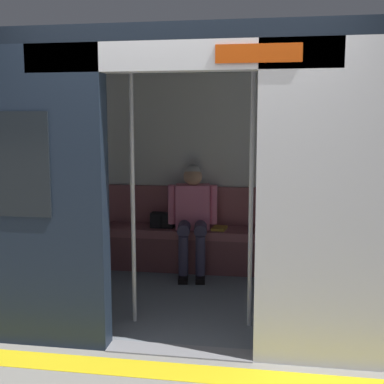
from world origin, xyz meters
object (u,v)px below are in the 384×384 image
person_seated (193,211)px  bench_seat (213,240)px  train_car (192,138)px  grab_pole_door (133,193)px  book (219,228)px  grab_pole_far (251,195)px  handbag (162,220)px

person_seated → bench_seat: bearing=-167.1°
train_car → grab_pole_door: 0.85m
train_car → bench_seat: train_car is taller
train_car → book: bearing=-99.3°
train_car → bench_seat: 1.48m
train_car → bench_seat: (-0.08, -0.91, -1.17)m
bench_seat → grab_pole_far: size_ratio=1.36×
handbag → grab_pole_door: grab_pole_door is taller
grab_pole_door → grab_pole_far: 0.97m
train_car → handbag: size_ratio=24.62×
train_car → bench_seat: size_ratio=2.14×
bench_seat → person_seated: (0.22, 0.05, 0.33)m
train_car → grab_pole_door: bearing=57.2°
bench_seat → person_seated: bearing=12.9°
bench_seat → book: (-0.07, -0.03, 0.13)m
person_seated → grab_pole_door: size_ratio=0.55×
bench_seat → person_seated: 0.40m
train_car → grab_pole_door: train_car is taller
train_car → person_seated: bearing=-80.9°
book → grab_pole_door: bearing=75.0°
bench_seat → book: size_ratio=13.61×
train_car → grab_pole_door: (0.40, 0.62, -0.43)m
train_car → grab_pole_door: size_ratio=2.90×
bench_seat → person_seated: size_ratio=2.48×
bench_seat → grab_pole_far: (-0.48, 1.46, 0.74)m
handbag → bench_seat: bearing=176.0°
grab_pole_door → grab_pole_far: size_ratio=1.00×
grab_pole_far → train_car: bearing=-44.2°
grab_pole_door → grab_pole_far: bearing=-176.1°
bench_seat → handbag: handbag is taller
handbag → grab_pole_far: bearing=125.5°
book → train_car: bearing=85.2°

